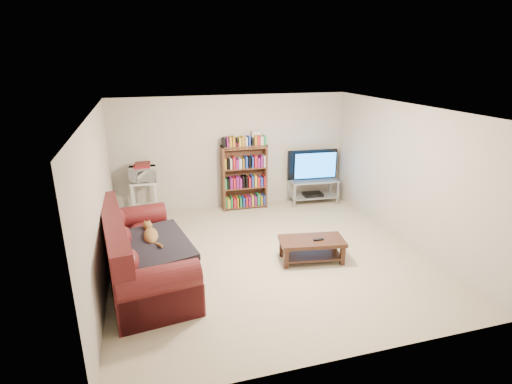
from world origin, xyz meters
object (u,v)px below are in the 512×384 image
object	(u,v)px
coffee_table	(312,246)
sofa	(139,258)
tv_stand	(313,187)
bookshelf	(244,176)

from	to	relation	value
coffee_table	sofa	bearing A→B (deg)	-173.74
sofa	coffee_table	xyz separation A→B (m)	(2.66, -0.13, -0.10)
sofa	tv_stand	world-z (taller)	sofa
bookshelf	tv_stand	bearing A→B (deg)	-2.83
coffee_table	tv_stand	world-z (taller)	tv_stand
sofa	tv_stand	xyz separation A→B (m)	(3.79, 2.39, 0.00)
coffee_table	bookshelf	bearing A→B (deg)	108.54
coffee_table	bookshelf	distance (m)	2.71
tv_stand	bookshelf	size ratio (longest dim) A/B	0.79
coffee_table	bookshelf	xyz separation A→B (m)	(-0.44, 2.63, 0.46)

